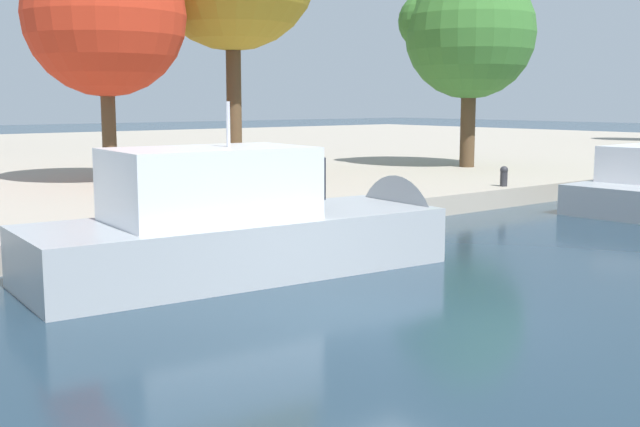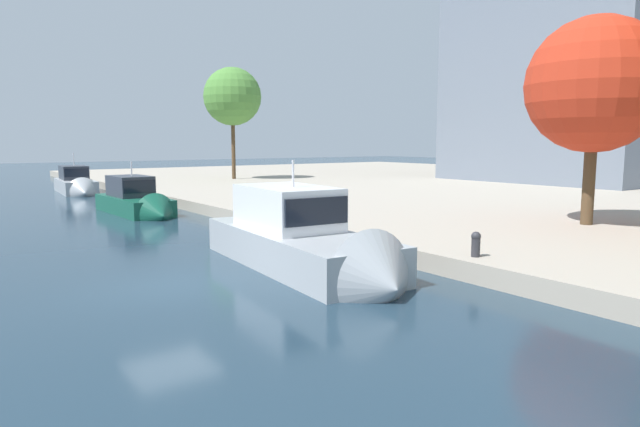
{
  "view_description": "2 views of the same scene",
  "coord_description": "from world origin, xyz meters",
  "px_view_note": "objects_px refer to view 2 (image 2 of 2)",
  "views": [
    {
      "loc": [
        -8.87,
        -9.01,
        3.57
      ],
      "look_at": [
        3.4,
        6.11,
        0.77
      ],
      "focal_mm": 44.08,
      "sensor_mm": 36.0,
      "label": 1
    },
    {
      "loc": [
        15.1,
        -5.53,
        4.13
      ],
      "look_at": [
        0.31,
        5.19,
        1.76
      ],
      "focal_mm": 30.81,
      "sensor_mm": 36.0,
      "label": 2
    }
  ],
  "objects_px": {
    "motor_yacht_2": "(305,246)",
    "mooring_bollard_0": "(476,243)",
    "motor_yacht_1": "(137,205)",
    "tree_4": "(232,97)",
    "tree_3": "(601,85)",
    "motor_yacht_0": "(76,186)"
  },
  "relations": [
    {
      "from": "motor_yacht_0",
      "to": "mooring_bollard_0",
      "type": "relative_size",
      "value": 10.73
    },
    {
      "from": "mooring_bollard_0",
      "to": "motor_yacht_0",
      "type": "bearing_deg",
      "value": -174.73
    },
    {
      "from": "motor_yacht_0",
      "to": "motor_yacht_1",
      "type": "xyz_separation_m",
      "value": [
        16.33,
        -0.2,
        -0.01
      ]
    },
    {
      "from": "motor_yacht_1",
      "to": "tree_4",
      "type": "xyz_separation_m",
      "value": [
        -16.15,
        14.41,
        7.87
      ]
    },
    {
      "from": "motor_yacht_0",
      "to": "tree_3",
      "type": "xyz_separation_m",
      "value": [
        36.12,
        12.99,
        5.95
      ]
    },
    {
      "from": "motor_yacht_0",
      "to": "tree_4",
      "type": "height_order",
      "value": "tree_4"
    },
    {
      "from": "motor_yacht_2",
      "to": "motor_yacht_0",
      "type": "bearing_deg",
      "value": -175.32
    },
    {
      "from": "motor_yacht_1",
      "to": "tree_4",
      "type": "relative_size",
      "value": 0.75
    },
    {
      "from": "mooring_bollard_0",
      "to": "tree_3",
      "type": "height_order",
      "value": "tree_3"
    },
    {
      "from": "mooring_bollard_0",
      "to": "motor_yacht_2",
      "type": "bearing_deg",
      "value": -137.43
    },
    {
      "from": "mooring_bollard_0",
      "to": "tree_3",
      "type": "distance_m",
      "value": 11.08
    },
    {
      "from": "motor_yacht_2",
      "to": "tree_4",
      "type": "bearing_deg",
      "value": 161.65
    },
    {
      "from": "motor_yacht_2",
      "to": "mooring_bollard_0",
      "type": "bearing_deg",
      "value": 47.56
    },
    {
      "from": "motor_yacht_2",
      "to": "mooring_bollard_0",
      "type": "relative_size",
      "value": 12.7
    },
    {
      "from": "tree_3",
      "to": "mooring_bollard_0",
      "type": "bearing_deg",
      "value": -81.72
    },
    {
      "from": "tree_4",
      "to": "tree_3",
      "type": "bearing_deg",
      "value": -1.94
    },
    {
      "from": "motor_yacht_1",
      "to": "motor_yacht_2",
      "type": "bearing_deg",
      "value": -2.1
    },
    {
      "from": "tree_3",
      "to": "tree_4",
      "type": "bearing_deg",
      "value": 178.06
    },
    {
      "from": "motor_yacht_1",
      "to": "tree_3",
      "type": "distance_m",
      "value": 24.52
    },
    {
      "from": "motor_yacht_0",
      "to": "motor_yacht_1",
      "type": "bearing_deg",
      "value": 3.11
    },
    {
      "from": "mooring_bollard_0",
      "to": "tree_4",
      "type": "bearing_deg",
      "value": 163.94
    },
    {
      "from": "motor_yacht_1",
      "to": "mooring_bollard_0",
      "type": "distance_m",
      "value": 21.5
    }
  ]
}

